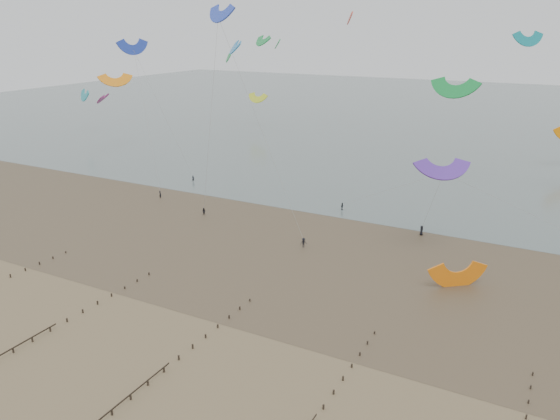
% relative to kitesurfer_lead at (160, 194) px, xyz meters
% --- Properties ---
extents(ground, '(500.00, 500.00, 0.00)m').
position_rel_kitesurfer_lead_xyz_m(ground, '(38.04, -43.69, -0.85)').
color(ground, brown).
rests_on(ground, ground).
extents(sea_and_shore, '(500.00, 665.00, 0.03)m').
position_rel_kitesurfer_lead_xyz_m(sea_and_shore, '(33.96, -9.28, -0.84)').
color(sea_and_shore, '#475654').
rests_on(sea_and_shore, ground).
extents(kitesurfer_lead, '(0.72, 0.58, 1.70)m').
position_rel_kitesurfer_lead_xyz_m(kitesurfer_lead, '(0.00, 0.00, 0.00)').
color(kitesurfer_lead, black).
rests_on(kitesurfer_lead, ground).
extents(kitesurfers, '(106.22, 25.91, 1.88)m').
position_rel_kitesurfer_lead_xyz_m(kitesurfers, '(60.36, 4.77, 0.01)').
color(kitesurfers, black).
rests_on(kitesurfers, ground).
extents(grounded_kite, '(9.67, 9.39, 4.20)m').
position_rel_kitesurfer_lead_xyz_m(grounded_kite, '(66.44, -13.46, -0.85)').
color(grounded_kite, orange).
rests_on(grounded_kite, ground).
extents(kites_airborne, '(258.37, 127.83, 38.17)m').
position_rel_kitesurfer_lead_xyz_m(kites_airborne, '(25.39, 50.49, 21.87)').
color(kites_airborne, teal).
rests_on(kites_airborne, ground).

